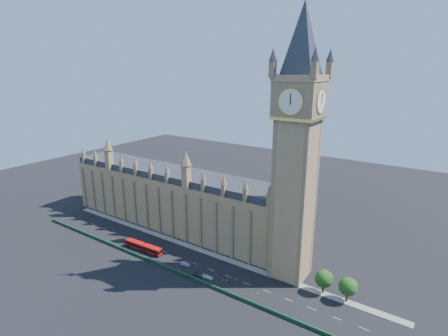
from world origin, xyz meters
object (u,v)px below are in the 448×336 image
Objects in this scene: car_white at (208,277)px; car_grey at (198,274)px; red_bus at (143,247)px; car_silver at (185,264)px.

car_grey is at bearing 90.83° from car_white.
red_bus is 4.32× the size of car_white.
red_bus is 30.68m from car_grey.
car_grey is at bearing -6.13° from red_bus.
red_bus is 4.30× the size of car_grey.
red_bus is at bearing 86.53° from car_silver.
car_white is at bearing -4.88° from red_bus.
red_bus reaches higher than car_silver.
car_grey is 1.07× the size of car_silver.
red_bus reaches higher than car_white.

